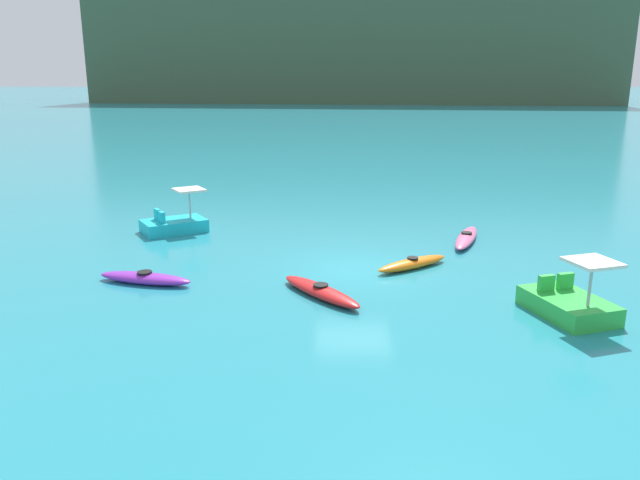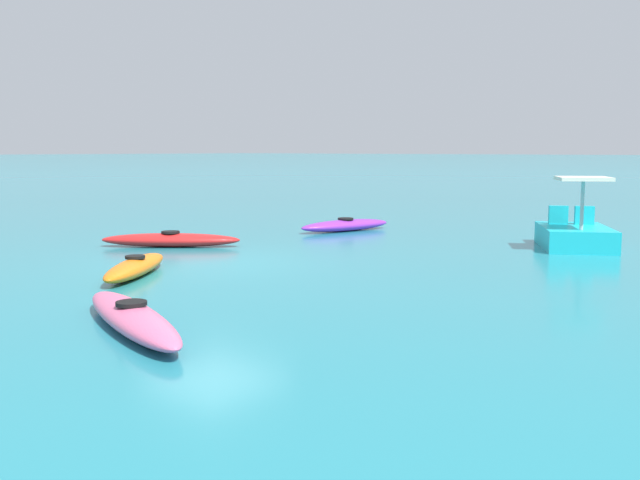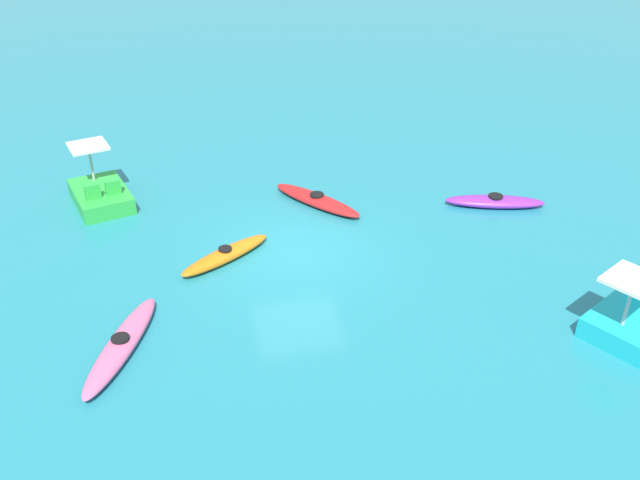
# 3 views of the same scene
# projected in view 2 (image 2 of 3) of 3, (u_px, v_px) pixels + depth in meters

# --- Properties ---
(ground_plane) EXTENTS (600.00, 600.00, 0.00)m
(ground_plane) POSITION_uv_depth(u_px,v_px,m) (213.00, 263.00, 14.75)
(ground_plane) COLOR teal
(kayak_red) EXTENTS (2.55, 3.00, 0.37)m
(kayak_red) POSITION_uv_depth(u_px,v_px,m) (171.00, 240.00, 17.21)
(kayak_red) COLOR red
(kayak_red) RESTS_ON ground_plane
(kayak_orange) EXTENTS (2.65, 2.08, 0.37)m
(kayak_orange) POSITION_uv_depth(u_px,v_px,m) (135.00, 267.00, 13.26)
(kayak_orange) COLOR orange
(kayak_orange) RESTS_ON ground_plane
(kayak_pink) EXTENTS (1.83, 3.48, 0.37)m
(kayak_pink) POSITION_uv_depth(u_px,v_px,m) (132.00, 317.00, 9.28)
(kayak_pink) COLOR pink
(kayak_pink) RESTS_ON ground_plane
(kayak_purple) EXTENTS (3.06, 1.44, 0.37)m
(kayak_purple) POSITION_uv_depth(u_px,v_px,m) (346.00, 225.00, 20.53)
(kayak_purple) COLOR purple
(kayak_purple) RESTS_ON ground_plane
(pedal_boat_cyan) EXTENTS (2.83, 2.51, 1.68)m
(pedal_boat_cyan) POSITION_uv_depth(u_px,v_px,m) (575.00, 234.00, 16.97)
(pedal_boat_cyan) COLOR #19B7C6
(pedal_boat_cyan) RESTS_ON ground_plane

